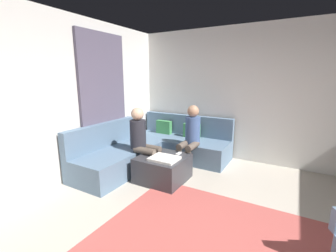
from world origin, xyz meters
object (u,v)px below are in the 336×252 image
(ottoman, at_px, (163,168))
(coffee_mug, at_px, (157,149))
(game_remote, at_px, (178,154))
(person_on_couch_back, at_px, (190,135))
(sectional_couch, at_px, (155,149))
(person_on_couch_side, at_px, (143,139))

(ottoman, relative_size, coffee_mug, 8.00)
(game_remote, xyz_separation_m, person_on_couch_back, (0.01, 0.47, 0.23))
(coffee_mug, bearing_deg, ottoman, -39.29)
(sectional_couch, bearing_deg, person_on_couch_side, -76.44)
(sectional_couch, relative_size, person_on_couch_back, 2.12)
(ottoman, bearing_deg, game_remote, 50.71)
(game_remote, bearing_deg, ottoman, -129.29)
(sectional_couch, height_order, game_remote, sectional_couch)
(coffee_mug, height_order, game_remote, coffee_mug)
(ottoman, height_order, coffee_mug, coffee_mug)
(ottoman, relative_size, person_on_couch_side, 0.63)
(sectional_couch, distance_m, game_remote, 0.88)
(person_on_couch_side, bearing_deg, game_remote, 107.71)
(sectional_couch, height_order, person_on_couch_back, person_on_couch_back)
(person_on_couch_side, bearing_deg, person_on_couch_back, 137.45)
(person_on_couch_back, distance_m, person_on_couch_side, 0.91)
(game_remote, height_order, person_on_couch_side, person_on_couch_side)
(ottoman, bearing_deg, coffee_mug, 140.71)
(coffee_mug, bearing_deg, person_on_couch_side, -143.37)
(game_remote, distance_m, person_on_couch_side, 0.68)
(coffee_mug, distance_m, game_remote, 0.40)
(ottoman, height_order, game_remote, game_remote)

